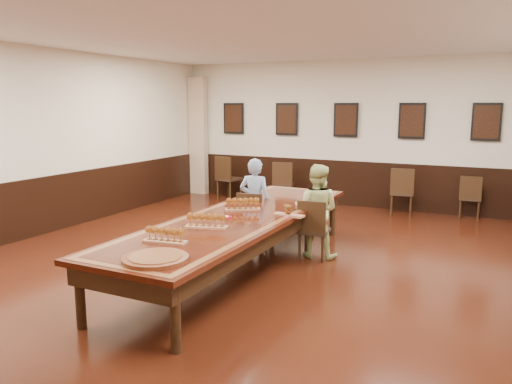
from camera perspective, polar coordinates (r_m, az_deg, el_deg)
The scene contains 23 objects.
floor at distance 6.94m, azimuth -1.85°, elevation -8.88°, with size 8.00×10.00×0.02m, color black.
ceiling at distance 6.64m, azimuth -2.01°, elevation 18.42°, with size 8.00×10.00×0.02m, color white.
wall_back at distance 11.26m, azimuth 10.28°, elevation 6.59°, with size 8.00×0.02×3.20m, color beige.
wall_left at distance 9.20m, azimuth -24.63°, elevation 5.12°, with size 0.02×10.00×3.20m, color beige.
chair_man at distance 7.96m, azimuth -0.33°, elevation -3.07°, with size 0.41×0.45×0.88m, color black, non-canonical shape.
chair_woman at distance 7.35m, azimuth 6.68°, elevation -4.20°, with size 0.41×0.45×0.88m, color black, non-canonical shape.
spare_chair_a at distance 11.96m, azimuth -3.10°, elevation 1.69°, with size 0.48×0.53×1.03m, color black, non-canonical shape.
spare_chair_b at distance 11.38m, azimuth 3.16°, elevation 1.09°, with size 0.45×0.49×0.96m, color black, non-canonical shape.
spare_chair_c at distance 10.62m, azimuth 16.34°, elevation 0.09°, with size 0.46×0.50×0.97m, color black, non-canonical shape.
spare_chair_d at distance 10.75m, azimuth 23.32°, elevation -0.51°, with size 0.40×0.44×0.86m, color black, non-canonical shape.
person_man at distance 7.99m, azimuth -0.12°, elevation -1.10°, with size 0.51×0.34×1.40m, color #436FA9.
person_woman at distance 7.39m, azimuth 6.90°, elevation -2.15°, with size 0.69×0.53×1.38m, color #CCD585.
pink_phone at distance 6.71m, azimuth 3.68°, elevation -2.77°, with size 0.07×0.14×0.01m, color #D54773.
curtain at distance 12.66m, azimuth -6.62°, elevation 6.36°, with size 0.45×0.18×2.90m, color tan.
wainscoting at distance 6.80m, azimuth -1.87°, elevation -4.81°, with size 8.00×10.00×1.00m.
conference_table at distance 6.77m, azimuth -1.88°, elevation -3.90°, with size 1.40×5.00×0.76m.
posters at distance 11.17m, azimuth 10.23°, elevation 8.10°, with size 6.14×0.04×0.74m.
flight_a at distance 7.06m, azimuth -1.53°, elevation -1.45°, with size 0.50×0.39×0.19m.
flight_b at distance 6.72m, azimuth 3.73°, elevation -2.14°, with size 0.44×0.17×0.16m.
flight_c at distance 6.07m, azimuth -5.71°, elevation -3.36°, with size 0.53×0.29×0.19m.
flight_d at distance 5.50m, azimuth -10.38°, elevation -4.93°, with size 0.50×0.21×0.18m.
red_plate_grp at distance 6.63m, azimuth -3.61°, elevation -2.88°, with size 0.20×0.20×0.03m.
carved_platter at distance 4.93m, azimuth -11.43°, elevation -7.46°, with size 0.67×0.67×0.05m.
Camera 1 is at (3.11, -5.79, 2.23)m, focal length 35.00 mm.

